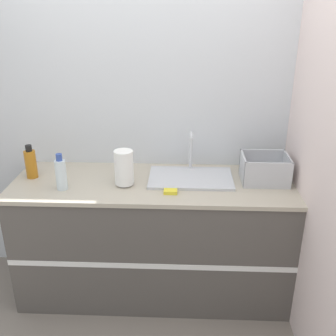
{
  "coord_description": "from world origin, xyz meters",
  "views": [
    {
      "loc": [
        0.21,
        -2.19,
        2.11
      ],
      "look_at": [
        0.11,
        0.3,
        1.05
      ],
      "focal_mm": 42.0,
      "sensor_mm": 36.0,
      "label": 1
    }
  ],
  "objects_px": {
    "dish_rack": "(265,171)",
    "paper_towel_roll": "(124,168)",
    "bottle_amber": "(31,163)",
    "sink": "(191,176)",
    "bottle_clear": "(61,174)"
  },
  "relations": [
    {
      "from": "sink",
      "to": "paper_towel_roll",
      "type": "xyz_separation_m",
      "value": [
        -0.46,
        -0.12,
        0.11
      ]
    },
    {
      "from": "sink",
      "to": "bottle_clear",
      "type": "bearing_deg",
      "value": -167.03
    },
    {
      "from": "dish_rack",
      "to": "bottle_clear",
      "type": "xyz_separation_m",
      "value": [
        -1.39,
        -0.19,
        0.04
      ]
    },
    {
      "from": "bottle_amber",
      "to": "sink",
      "type": "bearing_deg",
      "value": 0.87
    },
    {
      "from": "sink",
      "to": "paper_towel_roll",
      "type": "distance_m",
      "value": 0.49
    },
    {
      "from": "paper_towel_roll",
      "to": "bottle_amber",
      "type": "xyz_separation_m",
      "value": [
        -0.69,
        0.1,
        -0.02
      ]
    },
    {
      "from": "paper_towel_roll",
      "to": "dish_rack",
      "type": "bearing_deg",
      "value": 6.15
    },
    {
      "from": "dish_rack",
      "to": "paper_towel_roll",
      "type": "bearing_deg",
      "value": -173.85
    },
    {
      "from": "sink",
      "to": "dish_rack",
      "type": "height_order",
      "value": "sink"
    },
    {
      "from": "paper_towel_roll",
      "to": "dish_rack",
      "type": "xyz_separation_m",
      "value": [
        0.98,
        0.11,
        -0.05
      ]
    },
    {
      "from": "sink",
      "to": "dish_rack",
      "type": "distance_m",
      "value": 0.52
    },
    {
      "from": "bottle_amber",
      "to": "dish_rack",
      "type": "bearing_deg",
      "value": 0.18
    },
    {
      "from": "dish_rack",
      "to": "bottle_amber",
      "type": "distance_m",
      "value": 1.67
    },
    {
      "from": "bottle_clear",
      "to": "bottle_amber",
      "type": "distance_m",
      "value": 0.33
    },
    {
      "from": "sink",
      "to": "bottle_amber",
      "type": "bearing_deg",
      "value": -179.13
    }
  ]
}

